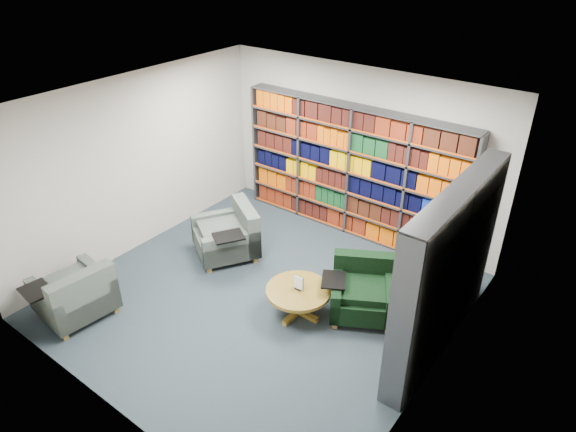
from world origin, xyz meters
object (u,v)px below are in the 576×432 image
Objects in this scene: chair_teal_front at (77,296)px; coffee_table at (298,294)px; chair_teal_left at (231,236)px; chair_green_right at (362,291)px.

chair_teal_front is 2.96m from coffee_table.
chair_teal_left is 1.43× the size of coffee_table.
chair_teal_left is 2.44m from chair_teal_front.
chair_teal_left reaches higher than coffee_table.
chair_teal_left is 1.15× the size of chair_teal_front.
chair_green_right is 1.30× the size of coffee_table.
chair_teal_left reaches higher than chair_teal_front.
chair_green_right is at bearing 43.10° from coffee_table.
chair_teal_left is 2.37m from chair_green_right.
chair_teal_front is at bearing -104.51° from chair_teal_left.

